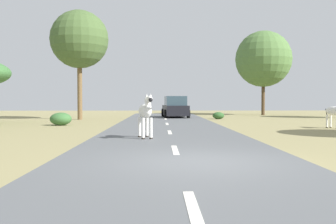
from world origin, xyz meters
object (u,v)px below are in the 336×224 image
at_px(tree_2, 79,40).
at_px(bush_1, 61,119).
at_px(zebra_0, 146,112).
at_px(car_0, 175,108).
at_px(bush_0, 218,116).
at_px(zebra_2, 335,111).
at_px(tree_7, 263,59).

bearing_deg(tree_2, bush_1, -87.69).
relative_size(tree_2, bush_1, 6.57).
bearing_deg(zebra_0, car_0, -108.93).
bearing_deg(zebra_0, bush_0, -121.23).
xyz_separation_m(tree_2, bush_1, (0.27, -6.66, -5.61)).
distance_m(zebra_0, zebra_2, 11.08).
distance_m(zebra_2, bush_1, 15.07).
distance_m(zebra_2, tree_2, 18.46).
xyz_separation_m(car_0, tree_7, (8.84, 5.78, 4.62)).
bearing_deg(tree_7, car_0, -146.81).
bearing_deg(zebra_2, tree_7, -115.23).
bearing_deg(tree_2, zebra_2, -31.69).
distance_m(tree_2, tree_7, 18.17).
xyz_separation_m(car_0, tree_2, (-7.27, -2.61, 5.14)).
xyz_separation_m(zebra_0, bush_1, (-5.21, 8.16, -0.65)).
height_order(zebra_2, bush_1, zebra_2).
relative_size(tree_7, bush_1, 6.59).
height_order(tree_2, bush_1, tree_2).
distance_m(zebra_2, car_0, 14.26).
xyz_separation_m(zebra_2, tree_2, (-15.09, 9.32, 5.11)).
distance_m(zebra_0, car_0, 17.53).
bearing_deg(car_0, bush_1, -131.36).
xyz_separation_m(zebra_2, bush_1, (-14.82, 2.66, -0.51)).
height_order(tree_2, tree_7, tree_7).
relative_size(zebra_2, tree_7, 0.18).
relative_size(car_0, bush_0, 4.94).
distance_m(tree_2, bush_1, 8.71).
height_order(zebra_2, bush_0, zebra_2).
xyz_separation_m(zebra_2, car_0, (-7.82, 11.93, -0.03)).
height_order(zebra_2, car_0, car_0).
bearing_deg(bush_0, bush_1, -144.80).
height_order(car_0, bush_0, car_0).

